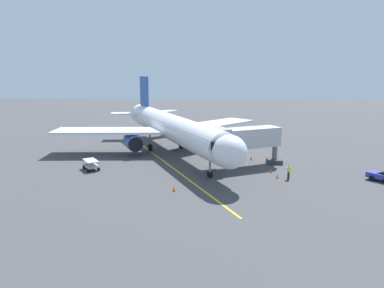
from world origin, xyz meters
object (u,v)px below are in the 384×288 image
Objects in this scene: safety_cone_nose_right at (277,176)px; safety_cone_wing_starboard at (271,171)px; safety_cone_nose_left at (251,158)px; tug_near_nose at (217,130)px; belt_loader_portside at (381,175)px; airplane at (171,127)px; safety_cone_wing_port at (174,189)px; baggage_cart_starboard_side at (91,165)px; ground_crew_marshaller at (289,172)px; jet_bridge at (239,139)px.

safety_cone_nose_right and safety_cone_wing_starboard have the same top height.
safety_cone_nose_right is at bearing 104.64° from safety_cone_nose_left.
safety_cone_nose_right is at bearing 103.47° from tug_near_nose.
safety_cone_wing_starboard is (12.04, -2.45, -0.44)m from belt_loader_portside.
airplane is 13.90× the size of tug_near_nose.
safety_cone_wing_port is at bearing 34.52° from safety_cone_wing_starboard.
belt_loader_portside is 16.44m from safety_cone_nose_left.
baggage_cart_starboard_side is (9.06, 10.09, -3.35)m from airplane.
tug_near_nose is 4.90× the size of safety_cone_wing_port.
safety_cone_nose_left is 1.00× the size of safety_cone_wing_port.
safety_cone_wing_port is (23.26, 5.27, -0.44)m from belt_loader_portside.
ground_crew_marshaller is 13.82m from safety_cone_wing_port.
safety_cone_wing_starboard is (-13.77, 9.90, -3.73)m from airplane.
safety_cone_nose_left is at bearing 163.36° from airplane.
ground_crew_marshaller is (-5.50, 4.81, -2.88)m from jet_bridge.
safety_cone_nose_left and safety_cone_wing_port have the same top height.
baggage_cart_starboard_side is at bearing -5.56° from ground_crew_marshaller.
safety_cone_wing_port is (7.32, 9.96, -3.49)m from jet_bridge.
airplane is 18.19m from safety_cone_wing_port.
airplane is at bearing -81.76° from safety_cone_wing_port.
ground_crew_marshaller is at bearing 121.87° from safety_cone_wing_starboard.
safety_cone_nose_left is at bearing -116.64° from jet_bridge.
airplane is at bearing -39.06° from ground_crew_marshaller.
belt_loader_portside is (-10.45, -0.12, -0.17)m from ground_crew_marshaller.
belt_loader_portside is at bearing -167.24° from safety_cone_wing_port.
safety_cone_wing_starboard is (-22.82, -0.19, -0.38)m from baggage_cart_starboard_side.
safety_cone_nose_left is at bearing -123.70° from safety_cone_wing_port.
ground_crew_marshaller reaches higher than safety_cone_nose_right.
safety_cone_nose_right is (-14.16, 12.13, -3.73)m from airplane.
jet_bridge is at bearing 63.36° from safety_cone_nose_left.
belt_loader_portside is (-25.81, 12.35, -3.29)m from airplane.
baggage_cart_starboard_side reaches higher than safety_cone_wing_starboard.
safety_cone_wing_starboard is (-1.84, 6.34, 0.00)m from safety_cone_nose_left.
tug_near_nose is 32.23m from baggage_cart_starboard_side.
tug_near_nose is 4.90× the size of safety_cone_wing_starboard.
safety_cone_nose_left is (-20.98, -6.53, -0.38)m from baggage_cart_starboard_side.
jet_bridge is at bearing -126.32° from safety_cone_wing_port.
tug_near_nose is 4.90× the size of safety_cone_nose_right.
airplane is at bearing -131.91° from baggage_cart_starboard_side.
tug_near_nose is 4.90× the size of safety_cone_nose_left.
ground_crew_marshaller is 1.39m from safety_cone_nose_right.
tug_near_nose reaches higher than baggage_cart_starboard_side.
belt_loader_portside is (-18.83, 30.22, 0.01)m from tug_near_nose.
safety_cone_nose_right is (-4.30, 4.47, -3.49)m from jet_bridge.
ground_crew_marshaller is 3.08m from safety_cone_wing_starboard.
safety_cone_nose_left is 8.86m from safety_cone_nose_right.
safety_cone_wing_starboard is (-11.22, -7.71, 0.00)m from safety_cone_wing_port.
safety_cone_wing_port is at bearing 53.68° from jet_bridge.
baggage_cart_starboard_side is at bearing -5.03° from safety_cone_nose_right.
safety_cone_wing_port is (9.37, 14.05, 0.00)m from safety_cone_nose_left.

